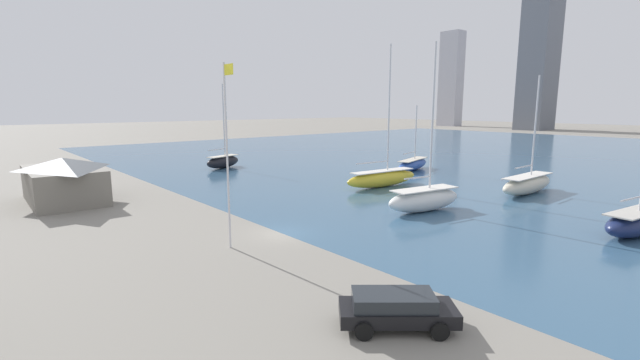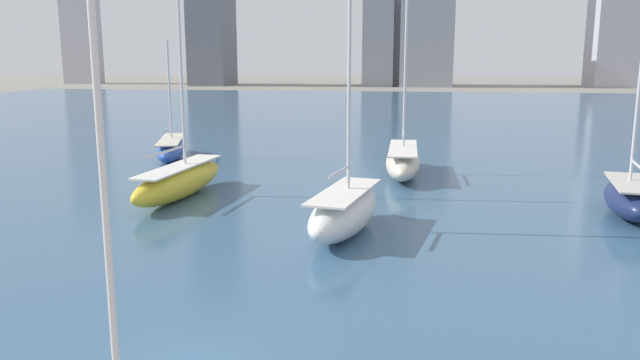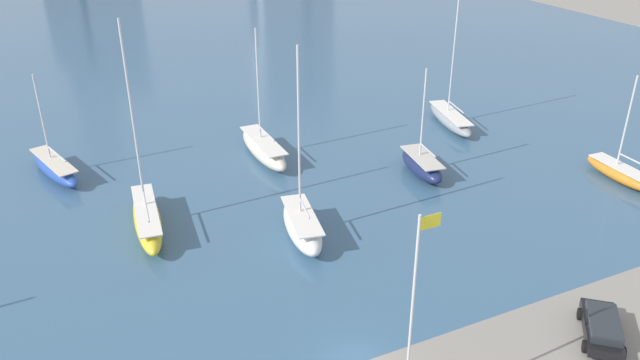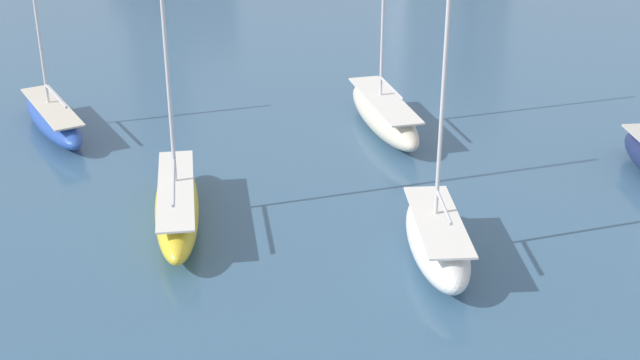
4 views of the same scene
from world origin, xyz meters
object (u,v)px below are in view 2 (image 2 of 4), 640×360
Objects in this scene: sailboat_navy at (630,198)px; sailboat_cream at (403,161)px; sailboat_white at (345,210)px; flag_pole at (105,159)px; sailboat_yellow at (180,180)px; sailboat_blue at (171,148)px.

sailboat_navy is 15.86m from sailboat_cream.
sailboat_cream is (2.65, 15.63, -0.07)m from sailboat_white.
flag_pole reaches higher than sailboat_navy.
sailboat_blue is at bearing 119.48° from sailboat_yellow.
sailboat_blue is 0.77× the size of sailboat_cream.
sailboat_navy is at bearing -40.37° from sailboat_blue.
sailboat_blue is 15.11m from sailboat_yellow.
flag_pole is 30.81m from sailboat_navy.
flag_pole is 1.25× the size of sailboat_blue.
sailboat_yellow is (-8.38, 25.47, -5.65)m from flag_pole.
flag_pole is 35.43m from sailboat_cream.
sailboat_yellow is at bearing 108.22° from flag_pole.
sailboat_yellow is (5.96, -13.89, 0.19)m from sailboat_blue.
sailboat_navy is (31.82, -14.65, 0.08)m from sailboat_blue.
sailboat_blue is at bearing 110.02° from flag_pole.
flag_pole is 19.93m from sailboat_white.
sailboat_white is at bearing 82.70° from flag_pole.
sailboat_navy is (15.05, 5.73, -0.17)m from sailboat_white.
sailboat_yellow is at bearing -145.90° from sailboat_cream.
sailboat_white is 0.91× the size of sailboat_yellow.
sailboat_yellow is (-25.86, 0.76, 0.11)m from sailboat_navy.
sailboat_white is 15.85m from sailboat_cream.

